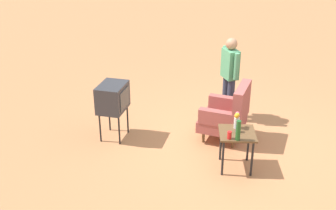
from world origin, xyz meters
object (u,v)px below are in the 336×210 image
(soda_can_blue, at_px, (238,128))
(flower_vase, at_px, (237,120))
(person_standing, at_px, (230,74))
(tv_on_stand, at_px, (113,98))
(soda_can_red, at_px, (229,135))
(side_table, at_px, (237,138))
(bottle_wine_green, at_px, (238,130))
(armchair, at_px, (228,114))

(soda_can_blue, bearing_deg, flower_vase, -176.81)
(person_standing, relative_size, soda_can_blue, 13.44)
(tv_on_stand, distance_m, soda_can_blue, 2.29)
(tv_on_stand, xyz_separation_m, soda_can_red, (1.12, 1.95, -0.08))
(side_table, xyz_separation_m, bottle_wine_green, (0.23, -0.02, 0.26))
(tv_on_stand, relative_size, soda_can_red, 8.44)
(soda_can_red, height_order, flower_vase, flower_vase)
(side_table, height_order, person_standing, person_standing)
(soda_can_red, bearing_deg, person_standing, 175.29)
(side_table, bearing_deg, tv_on_stand, -113.62)
(soda_can_red, xyz_separation_m, soda_can_blue, (-0.22, 0.15, 0.00))
(side_table, bearing_deg, soda_can_red, -35.35)
(flower_vase, bearing_deg, armchair, -176.46)
(tv_on_stand, xyz_separation_m, bottle_wine_green, (1.15, 2.07, 0.02))
(tv_on_stand, bearing_deg, person_standing, 112.31)
(armchair, relative_size, side_table, 1.66)
(bottle_wine_green, height_order, flower_vase, bottle_wine_green)
(side_table, bearing_deg, bottle_wine_green, -5.74)
(person_standing, distance_m, soda_can_red, 2.01)
(side_table, xyz_separation_m, tv_on_stand, (-0.92, -2.09, 0.24))
(side_table, relative_size, tv_on_stand, 0.62)
(person_standing, height_order, flower_vase, person_standing)
(soda_can_red, relative_size, soda_can_blue, 1.00)
(soda_can_red, bearing_deg, soda_can_blue, 145.83)
(tv_on_stand, relative_size, person_standing, 0.63)
(person_standing, height_order, soda_can_red, person_standing)
(armchair, relative_size, soda_can_red, 8.69)
(soda_can_blue, bearing_deg, armchair, -176.51)
(person_standing, height_order, bottle_wine_green, person_standing)
(side_table, xyz_separation_m, person_standing, (-1.78, 0.02, 0.39))
(flower_vase, bearing_deg, bottle_wine_green, -3.19)
(person_standing, bearing_deg, soda_can_blue, -0.45)
(person_standing, distance_m, flower_vase, 1.64)
(soda_can_red, bearing_deg, side_table, 144.65)
(person_standing, height_order, soda_can_blue, person_standing)
(armchair, height_order, person_standing, person_standing)
(soda_can_blue, distance_m, flower_vase, 0.16)
(side_table, height_order, bottle_wine_green, bottle_wine_green)
(armchair, xyz_separation_m, bottle_wine_green, (1.16, 0.03, 0.30))
(tv_on_stand, relative_size, flower_vase, 3.89)
(person_standing, bearing_deg, flower_vase, -0.75)
(side_table, distance_m, soda_can_blue, 0.16)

